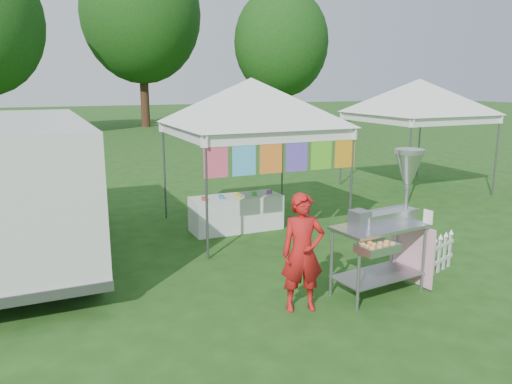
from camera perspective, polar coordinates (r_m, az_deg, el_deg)
name	(u,v)px	position (r m, az deg, el deg)	size (l,w,h in m)	color
ground	(349,291)	(7.38, 10.61, -11.06)	(120.00, 120.00, 0.00)	#1E4614
canopy_main	(251,78)	(9.83, -0.55, 12.87)	(4.24, 4.24, 3.45)	#59595E
canopy_right	(420,79)	(14.13, 18.22, 12.16)	(4.24, 4.24, 3.45)	#59595E
tree_mid	(141,14)	(34.49, -13.03, 19.20)	(7.60, 7.60, 11.52)	#331C12
tree_right	(281,43)	(30.93, 2.89, 16.66)	(5.60, 5.60, 8.42)	#331C12
donut_cart	(392,211)	(7.15, 15.31, -2.06)	(1.44, 1.13, 2.01)	gray
vendor	(303,253)	(6.47, 5.35, -6.91)	(0.57, 0.37, 1.56)	#B41616
cargo_van	(15,184)	(9.24, -25.84, 0.86)	(2.26, 5.63, 2.34)	silver
picket_fence	(436,256)	(8.24, 19.93, -6.93)	(1.02, 0.39, 0.56)	silver
display_table	(236,213)	(10.02, -2.28, -2.41)	(1.80, 0.70, 0.69)	white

